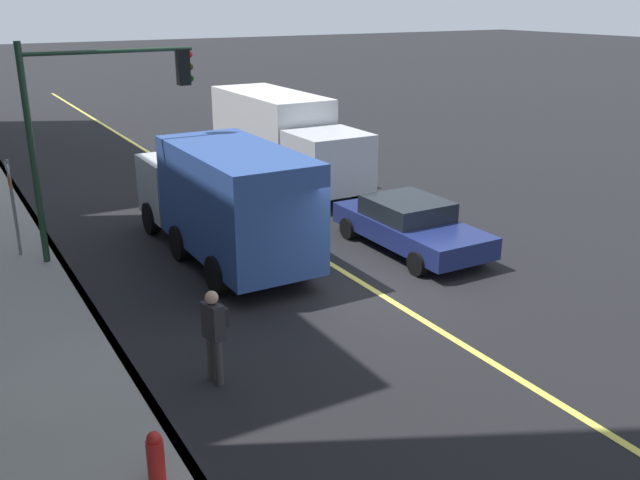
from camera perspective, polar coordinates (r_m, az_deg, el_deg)
ground at (r=16.07m, az=4.49°, el=-4.18°), size 200.00×200.00×0.00m
sidewalk_slab at (r=13.68m, az=-22.38°, el=-9.75°), size 80.00×3.11×0.15m
curb_edge at (r=13.88m, az=-16.32°, el=-8.59°), size 80.00×0.16×0.15m
lane_stripe_center at (r=16.07m, az=4.49°, el=-4.16°), size 80.00×0.16×0.01m
car_navy at (r=18.58m, az=7.34°, el=1.30°), size 4.74×2.12×1.35m
truck_blue at (r=17.70m, az=-7.82°, el=3.39°), size 7.23×2.44×3.00m
truck_white at (r=25.24m, az=-3.09°, el=8.46°), size 8.16×2.47×3.11m
pedestrian_with_backpack at (r=12.12m, az=-8.64°, el=-7.24°), size 0.45×0.43×1.73m
traffic_light_mast at (r=18.08m, az=-17.68°, el=10.04°), size 0.28×4.20×5.44m
street_sign_post at (r=18.98m, az=-23.83°, el=2.87°), size 0.60×0.08×2.62m
fire_hydrant at (r=10.07m, az=-13.27°, el=-17.28°), size 0.24×0.24×0.94m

